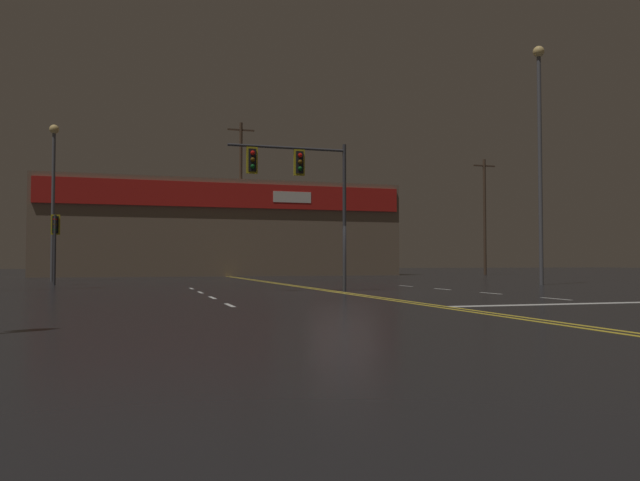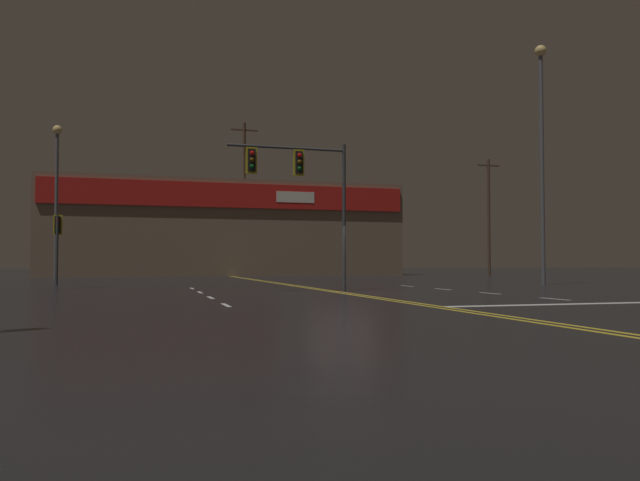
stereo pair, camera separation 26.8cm
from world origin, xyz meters
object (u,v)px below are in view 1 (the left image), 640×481
at_px(traffic_signal_median, 298,177).
at_px(streetlight_near_left, 540,136).
at_px(streetlight_median_approach, 53,181).
at_px(traffic_signal_corner_northwest, 55,233).

relative_size(traffic_signal_median, streetlight_near_left, 0.48).
bearing_deg(streetlight_near_left, streetlight_median_approach, 149.41).
bearing_deg(traffic_signal_corner_northwest, streetlight_near_left, -16.48).
distance_m(traffic_signal_median, streetlight_median_approach, 20.60).
distance_m(traffic_signal_corner_northwest, streetlight_median_approach, 8.16).
xyz_separation_m(traffic_signal_corner_northwest, streetlight_median_approach, (-0.96, 7.32, 3.47)).
distance_m(traffic_signal_corner_northwest, streetlight_near_left, 24.35).
distance_m(traffic_signal_median, traffic_signal_corner_northwest, 14.19).
xyz_separation_m(traffic_signal_corner_northwest, streetlight_near_left, (22.89, -6.77, 4.80)).
bearing_deg(streetlight_median_approach, traffic_signal_corner_northwest, -82.57).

